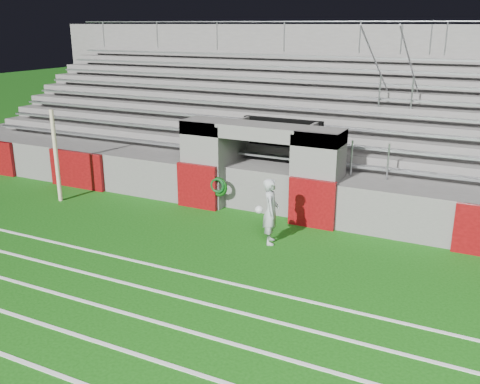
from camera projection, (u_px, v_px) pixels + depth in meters
The scene contains 6 objects.
ground at pixel (199, 254), 12.88m from camera, with size 90.00×90.00×0.00m, color #114D0C.
field_post at pixel (56, 156), 16.37m from camera, with size 0.13×0.13×2.87m, color beige.
field_markings at pixel (42, 369), 8.60m from camera, with size 28.00×8.09×0.01m.
stadium_structure at pixel (311, 135), 19.24m from camera, with size 26.00×8.48×5.42m.
goalkeeper_with_ball at pixel (271, 211), 13.32m from camera, with size 0.66×0.72×1.69m.
hose_coil at pixel (218, 186), 15.60m from camera, with size 0.58×0.15×0.58m.
Camera 1 is at (6.13, -10.16, 5.32)m, focal length 40.00 mm.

